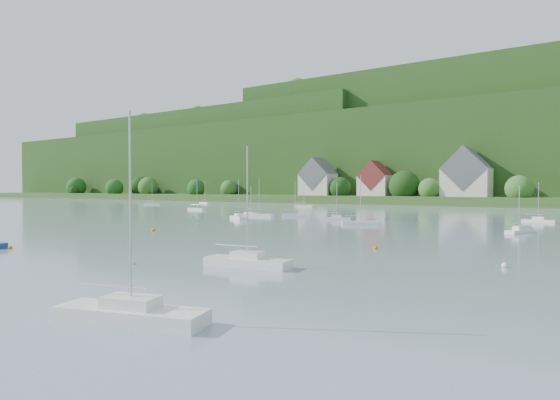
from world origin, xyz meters
TOP-DOWN VIEW (x-y plane):
  - far_shore_strip at (0.00, 200.00)m, footprint 600.00×60.00m
  - forested_ridge at (0.39, 268.57)m, footprint 620.00×181.22m
  - village_building_0 at (-55.00, 187.00)m, footprint 14.00×10.40m
  - village_building_1 at (-30.00, 189.00)m, footprint 12.00×9.36m
  - village_building_2 at (5.00, 188.00)m, footprint 16.00×11.44m
  - near_sailboat_3 at (22.73, 38.44)m, footprint 6.91×2.83m
  - near_sailboat_4 at (27.65, 23.88)m, footprint 7.13×3.77m
  - mooring_buoy_0 at (-2.99, 33.94)m, footprint 0.40×0.40m
  - mooring_buoy_1 at (14.60, 34.45)m, footprint 0.40×0.40m
  - mooring_buoy_2 at (26.61, 53.66)m, footprint 0.40×0.40m
  - mooring_buoy_3 at (-6.30, 54.68)m, footprint 0.50×0.50m
  - mooring_buoy_4 at (38.77, 49.03)m, footprint 0.50×0.50m
  - far_sailboat_cluster at (9.96, 114.01)m, footprint 196.48×70.72m

SIDE VIEW (x-z plane):
  - mooring_buoy_0 at x=-2.99m, z-range -0.20..0.20m
  - mooring_buoy_1 at x=14.60m, z-range -0.20..0.20m
  - mooring_buoy_2 at x=26.61m, z-range -0.20..0.20m
  - mooring_buoy_3 at x=-6.30m, z-range -0.25..0.25m
  - mooring_buoy_4 at x=38.77m, z-range -0.25..0.25m
  - far_sailboat_cluster at x=9.96m, z-range -3.90..4.63m
  - near_sailboat_3 at x=22.73m, z-range -4.06..4.99m
  - near_sailboat_4 at x=27.65m, z-range -4.16..5.11m
  - far_shore_strip at x=0.00m, z-range 0.00..3.00m
  - village_building_1 at x=-30.00m, z-range 1.75..15.75m
  - village_building_0 at x=-55.00m, z-range 1.51..17.51m
  - village_building_2 at x=5.00m, z-range 1.27..19.27m
  - forested_ridge at x=0.39m, z-range -12.06..57.83m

